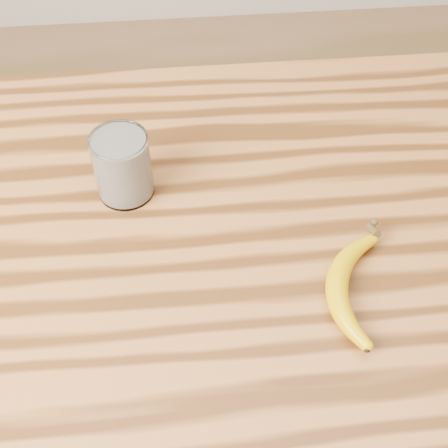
{
  "coord_description": "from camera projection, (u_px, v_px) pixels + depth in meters",
  "views": [
    {
      "loc": [
        -0.15,
        -0.56,
        1.6
      ],
      "look_at": [
        -0.1,
        -0.01,
        0.93
      ],
      "focal_mm": 50.0,
      "sensor_mm": 36.0,
      "label": 1
    }
  ],
  "objects": [
    {
      "name": "table",
      "position": [
        286.0,
        279.0,
        1.0
      ],
      "size": [
        1.2,
        0.8,
        0.9
      ],
      "color": "#A05F2C",
      "rests_on": "ground"
    },
    {
      "name": "banana",
      "position": [
        336.0,
        284.0,
        0.82
      ],
      "size": [
        0.16,
        0.27,
        0.03
      ],
      "primitive_type": null,
      "rotation": [
        0.0,
        0.0,
        -0.28
      ],
      "color": "#D9A400",
      "rests_on": "table"
    },
    {
      "name": "smoothie_glass",
      "position": [
        122.0,
        166.0,
        0.91
      ],
      "size": [
        0.08,
        0.08,
        0.11
      ],
      "color": "white",
      "rests_on": "table"
    }
  ]
}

